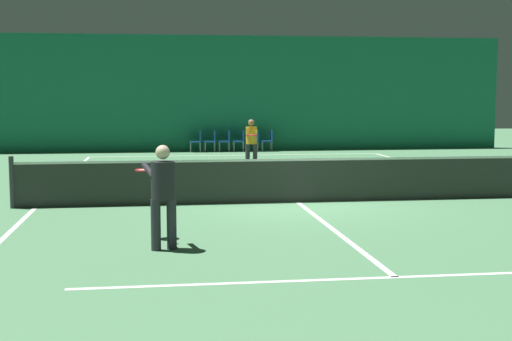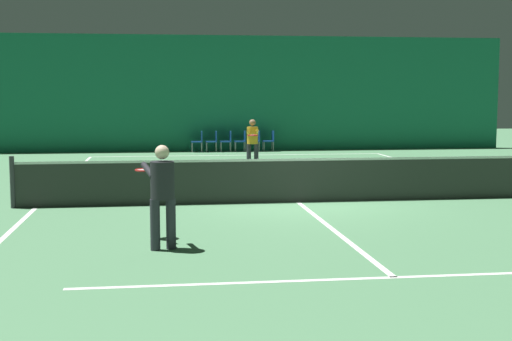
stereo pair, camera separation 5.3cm
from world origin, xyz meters
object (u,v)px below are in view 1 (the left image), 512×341
object	(u,v)px
courtside_chair_3	(240,140)
courtside_chair_0	(197,140)
player_far	(251,139)
courtside_chair_2	(226,140)
tennis_net	(298,179)
player_near	(162,189)
courtside_chair_1	(212,140)
courtside_chair_4	(254,139)
courtside_chair_5	(268,139)

from	to	relation	value
courtside_chair_3	courtside_chair_0	bearing A→B (deg)	-90.00
player_far	courtside_chair_2	size ratio (longest dim) A/B	1.82
courtside_chair_0	tennis_net	bearing A→B (deg)	5.86
player_near	courtside_chair_3	bearing A→B (deg)	-26.83
player_near	courtside_chair_3	world-z (taller)	player_near
tennis_net	courtside_chair_0	world-z (taller)	tennis_net
courtside_chair_1	courtside_chair_2	bearing A→B (deg)	90.00
courtside_chair_1	courtside_chair_4	bearing A→B (deg)	90.00
player_near	courtside_chair_0	world-z (taller)	player_near
courtside_chair_3	courtside_chair_4	xyz separation A→B (m)	(0.58, 0.00, 0.00)
player_near	courtside_chair_3	xyz separation A→B (m)	(3.27, 17.90, -0.44)
player_far	courtside_chair_5	world-z (taller)	player_far
player_far	courtside_chair_2	bearing A→B (deg)	-171.07
tennis_net	courtside_chair_1	xyz separation A→B (m)	(-0.82, 13.60, -0.03)
courtside_chair_2	courtside_chair_0	bearing A→B (deg)	-90.00
tennis_net	courtside_chair_2	bearing A→B (deg)	91.00
courtside_chair_1	courtside_chair_2	size ratio (longest dim) A/B	1.00
tennis_net	player_far	xyz separation A→B (m)	(-0.02, 7.41, 0.38)
courtside_chair_4	courtside_chair_5	xyz separation A→B (m)	(0.58, 0.00, 0.00)
courtside_chair_2	courtside_chair_4	world-z (taller)	same
player_near	courtside_chair_5	size ratio (longest dim) A/B	1.88
courtside_chair_1	courtside_chair_4	xyz separation A→B (m)	(1.74, 0.00, 0.00)
courtside_chair_0	courtside_chair_1	distance (m)	0.58
tennis_net	courtside_chair_5	size ratio (longest dim) A/B	14.29
player_far	courtside_chair_0	xyz separation A→B (m)	(-1.37, 6.20, -0.40)
player_far	courtside_chair_5	bearing A→B (deg)	173.12
tennis_net	courtside_chair_2	size ratio (longest dim) A/B	14.29
courtside_chair_3	courtside_chair_4	bearing A→B (deg)	90.00
courtside_chair_0	courtside_chair_3	xyz separation A→B (m)	(1.74, 0.00, 0.00)
courtside_chair_0	courtside_chair_2	world-z (taller)	same
courtside_chair_4	courtside_chair_5	size ratio (longest dim) A/B	1.00
courtside_chair_0	courtside_chair_3	distance (m)	1.74
player_near	courtside_chair_2	bearing A→B (deg)	-25.03
tennis_net	courtside_chair_3	distance (m)	13.61
tennis_net	courtside_chair_0	distance (m)	13.68
courtside_chair_2	courtside_chair_4	distance (m)	1.16
courtside_chair_0	courtside_chair_5	bearing A→B (deg)	90.00
courtside_chair_0	courtside_chair_4	bearing A→B (deg)	90.00
player_near	player_far	bearing A→B (deg)	-30.42
courtside_chair_1	courtside_chair_3	world-z (taller)	same
courtside_chair_5	courtside_chair_1	bearing A→B (deg)	-90.00
courtside_chair_1	courtside_chair_5	size ratio (longest dim) A/B	1.00
courtside_chair_1	courtside_chair_3	distance (m)	1.16
courtside_chair_3	tennis_net	bearing A→B (deg)	-1.44
courtside_chair_4	courtside_chair_5	distance (m)	0.58
player_near	courtside_chair_1	distance (m)	18.03
courtside_chair_0	courtside_chair_3	size ratio (longest dim) A/B	1.00
courtside_chair_5	player_near	bearing A→B (deg)	-13.90
courtside_chair_1	player_far	bearing A→B (deg)	7.29
player_far	courtside_chair_5	distance (m)	6.39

